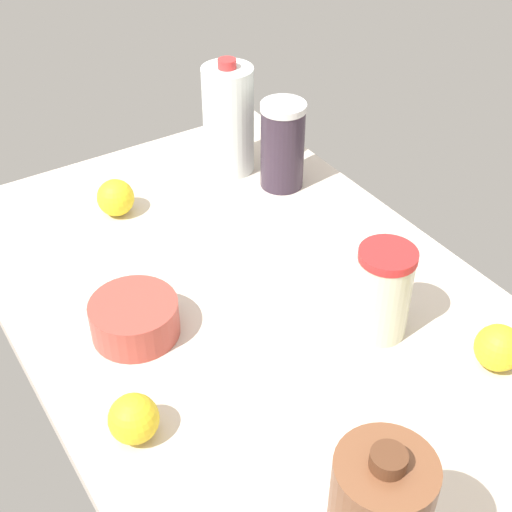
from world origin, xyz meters
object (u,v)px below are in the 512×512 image
Objects in this scene: milk_jug at (228,120)px; lemon_near_front at (116,198)px; lemon_by_jug at (134,419)px; lemon_far_back at (498,348)px; tumbler_cup at (383,292)px; shaker_bottle at (283,145)px; mixing_bowl at (135,318)px.

lemon_near_front is (-2.83, 27.73, -7.93)cm from milk_jug.
lemon_near_front reaches higher than lemon_by_jug.
tumbler_cup is at bearing 32.87° from lemon_far_back.
shaker_bottle is 13.14cm from milk_jug.
milk_jug is at bearing -84.18° from lemon_near_front.
lemon_near_front is (69.03, 32.07, 0.05)cm from lemon_far_back.
mixing_bowl is at bearing 161.00° from lemon_near_front.
lemon_near_front is (8.72, 33.56, -5.61)cm from shaker_bottle.
milk_jug reaches higher than shaker_bottle.
tumbler_cup is at bearing -121.64° from mixing_bowl.
milk_jug is 3.42× the size of lemon_far_back.
mixing_bowl is 2.00× the size of lemon_by_jug.
lemon_by_jug is at bearing 154.77° from mixing_bowl.
lemon_by_jug is (-54.38, 47.84, -8.06)cm from milk_jug.
shaker_bottle reaches higher than lemon_near_front.
lemon_far_back is at bearing -176.54° from milk_jug.
shaker_bottle reaches higher than lemon_far_back.
tumbler_cup is (-20.55, -33.34, 4.95)cm from mixing_bowl.
lemon_far_back is (-17.48, -52.19, 0.08)cm from lemon_by_jug.
mixing_bowl is at bearing 58.36° from tumbler_cup.
tumbler_cup is (-56.29, 5.72, -3.55)cm from milk_jug.
shaker_bottle is 51.37cm from mixing_bowl.
lemon_near_front is at bearing -19.00° from mixing_bowl.
milk_jug is (35.74, -39.06, 8.50)cm from mixing_bowl.
tumbler_cup is 2.26× the size of lemon_by_jug.
mixing_bowl is 34.81cm from lemon_near_front.
lemon_near_front is at bearing 95.82° from milk_jug.
milk_jug is at bearing -5.80° from tumbler_cup.
milk_jug is 3.37× the size of lemon_near_front.
tumbler_cup is 2.18× the size of lemon_near_front.
lemon_by_jug is at bearing 128.59° from shaker_bottle.
mixing_bowl is 1.96× the size of lemon_far_back.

